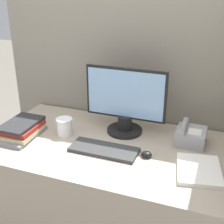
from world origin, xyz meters
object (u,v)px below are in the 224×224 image
object	(u,v)px
coffee_cup	(65,127)
keyboard	(104,150)
book_stack	(20,130)
desk_telephone	(190,136)
monitor	(125,105)
mouse	(146,154)

from	to	relation	value
coffee_cup	keyboard	bearing A→B (deg)	-18.12
book_stack	desk_telephone	bearing A→B (deg)	15.40
monitor	keyboard	bearing A→B (deg)	-96.84
book_stack	desk_telephone	size ratio (longest dim) A/B	1.67
monitor	coffee_cup	size ratio (longest dim) A/B	4.62
keyboard	desk_telephone	bearing A→B (deg)	30.83
desk_telephone	monitor	bearing A→B (deg)	178.81
monitor	book_stack	bearing A→B (deg)	-154.24
mouse	desk_telephone	distance (m)	0.31
monitor	book_stack	size ratio (longest dim) A/B	1.67
coffee_cup	book_stack	distance (m)	0.27
mouse	coffee_cup	distance (m)	0.55
monitor	coffee_cup	distance (m)	0.40
keyboard	desk_telephone	distance (m)	0.51
coffee_cup	book_stack	bearing A→B (deg)	-156.34
mouse	book_stack	bearing A→B (deg)	-177.63
coffee_cup	book_stack	world-z (taller)	coffee_cup
keyboard	book_stack	distance (m)	0.55
mouse	book_stack	xyz separation A→B (m)	(-0.79, -0.03, 0.02)
mouse	desk_telephone	size ratio (longest dim) A/B	0.32
monitor	keyboard	distance (m)	0.32
mouse	keyboard	bearing A→B (deg)	-174.68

